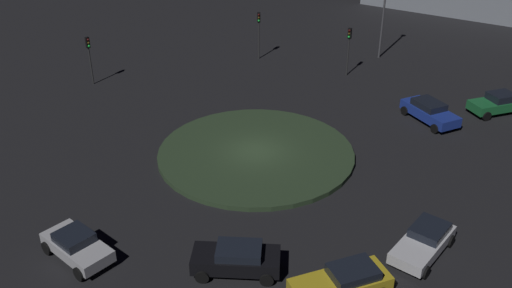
{
  "coord_description": "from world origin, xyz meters",
  "views": [
    {
      "loc": [
        -30.24,
        10.37,
        18.33
      ],
      "look_at": [
        0.0,
        0.0,
        0.83
      ],
      "focal_mm": 39.36,
      "sensor_mm": 36.0,
      "label": 1
    }
  ],
  "objects_px": {
    "car_black": "(237,259)",
    "car_white": "(424,241)",
    "traffic_light_east": "(259,26)",
    "traffic_light_northeast": "(89,51)",
    "car_silver": "(77,245)",
    "car_blue": "(430,111)",
    "car_yellow": "(343,282)",
    "traffic_light_southeast": "(349,42)",
    "car_green": "(497,103)"
  },
  "relations": [
    {
      "from": "car_blue",
      "to": "traffic_light_east",
      "type": "height_order",
      "value": "traffic_light_east"
    },
    {
      "from": "car_green",
      "to": "traffic_light_southeast",
      "type": "bearing_deg",
      "value": -55.75
    },
    {
      "from": "car_black",
      "to": "traffic_light_northeast",
      "type": "relative_size",
      "value": 1.11
    },
    {
      "from": "car_silver",
      "to": "traffic_light_northeast",
      "type": "relative_size",
      "value": 1.05
    },
    {
      "from": "car_white",
      "to": "car_blue",
      "type": "bearing_deg",
      "value": -157.17
    },
    {
      "from": "car_black",
      "to": "car_white",
      "type": "xyz_separation_m",
      "value": [
        -1.69,
        -9.23,
        -0.08
      ]
    },
    {
      "from": "car_yellow",
      "to": "car_blue",
      "type": "xyz_separation_m",
      "value": [
        14.03,
        -14.07,
        0.06
      ]
    },
    {
      "from": "car_yellow",
      "to": "car_silver",
      "type": "bearing_deg",
      "value": -32.46
    },
    {
      "from": "car_black",
      "to": "car_yellow",
      "type": "bearing_deg",
      "value": 166.28
    },
    {
      "from": "car_green",
      "to": "car_black",
      "type": "bearing_deg",
      "value": 24.14
    },
    {
      "from": "car_blue",
      "to": "car_silver",
      "type": "bearing_deg",
      "value": -80.34
    },
    {
      "from": "car_silver",
      "to": "car_white",
      "type": "distance_m",
      "value": 17.17
    },
    {
      "from": "traffic_light_east",
      "to": "car_silver",
      "type": "bearing_deg",
      "value": -16.84
    },
    {
      "from": "car_white",
      "to": "car_silver",
      "type": "bearing_deg",
      "value": -49.8
    },
    {
      "from": "car_black",
      "to": "traffic_light_northeast",
      "type": "height_order",
      "value": "traffic_light_northeast"
    },
    {
      "from": "traffic_light_east",
      "to": "traffic_light_northeast",
      "type": "height_order",
      "value": "traffic_light_east"
    },
    {
      "from": "traffic_light_east",
      "to": "traffic_light_northeast",
      "type": "bearing_deg",
      "value": -65.41
    },
    {
      "from": "car_black",
      "to": "traffic_light_east",
      "type": "bearing_deg",
      "value": -88.47
    },
    {
      "from": "car_yellow",
      "to": "car_blue",
      "type": "relative_size",
      "value": 0.97
    },
    {
      "from": "car_silver",
      "to": "car_yellow",
      "type": "height_order",
      "value": "car_silver"
    },
    {
      "from": "car_white",
      "to": "traffic_light_east",
      "type": "distance_m",
      "value": 29.4
    },
    {
      "from": "traffic_light_northeast",
      "to": "car_blue",
      "type": "bearing_deg",
      "value": 26.42
    },
    {
      "from": "car_black",
      "to": "car_green",
      "type": "relative_size",
      "value": 1.16
    },
    {
      "from": "traffic_light_east",
      "to": "traffic_light_southeast",
      "type": "xyz_separation_m",
      "value": [
        -6.46,
        -5.89,
        -0.12
      ]
    },
    {
      "from": "car_green",
      "to": "car_white",
      "type": "height_order",
      "value": "car_green"
    },
    {
      "from": "car_silver",
      "to": "car_white",
      "type": "xyz_separation_m",
      "value": [
        -5.22,
        -16.36,
        -0.04
      ]
    },
    {
      "from": "car_black",
      "to": "traffic_light_northeast",
      "type": "bearing_deg",
      "value": -57.44
    },
    {
      "from": "car_yellow",
      "to": "traffic_light_southeast",
      "type": "height_order",
      "value": "traffic_light_southeast"
    },
    {
      "from": "car_silver",
      "to": "car_yellow",
      "type": "bearing_deg",
      "value": -149.82
    },
    {
      "from": "car_black",
      "to": "car_white",
      "type": "distance_m",
      "value": 9.38
    },
    {
      "from": "traffic_light_east",
      "to": "traffic_light_southeast",
      "type": "distance_m",
      "value": 8.74
    },
    {
      "from": "car_silver",
      "to": "car_green",
      "type": "bearing_deg",
      "value": -106.69
    },
    {
      "from": "car_green",
      "to": "traffic_light_northeast",
      "type": "bearing_deg",
      "value": -28.91
    },
    {
      "from": "car_white",
      "to": "traffic_light_northeast",
      "type": "bearing_deg",
      "value": -95.86
    },
    {
      "from": "car_blue",
      "to": "traffic_light_northeast",
      "type": "relative_size",
      "value": 1.16
    },
    {
      "from": "car_green",
      "to": "traffic_light_east",
      "type": "xyz_separation_m",
      "value": [
        17.0,
        13.03,
        2.33
      ]
    },
    {
      "from": "car_yellow",
      "to": "car_white",
      "type": "xyz_separation_m",
      "value": [
        1.32,
        -5.15,
        -0.02
      ]
    },
    {
      "from": "car_silver",
      "to": "traffic_light_northeast",
      "type": "distance_m",
      "value": 22.99
    },
    {
      "from": "car_silver",
      "to": "car_blue",
      "type": "height_order",
      "value": "car_blue"
    },
    {
      "from": "car_green",
      "to": "traffic_light_east",
      "type": "height_order",
      "value": "traffic_light_east"
    },
    {
      "from": "car_yellow",
      "to": "car_green",
      "type": "bearing_deg",
      "value": -147.52
    },
    {
      "from": "car_blue",
      "to": "car_white",
      "type": "bearing_deg",
      "value": -41.9
    },
    {
      "from": "car_black",
      "to": "car_blue",
      "type": "height_order",
      "value": "car_blue"
    },
    {
      "from": "car_blue",
      "to": "traffic_light_southeast",
      "type": "height_order",
      "value": "traffic_light_southeast"
    },
    {
      "from": "traffic_light_southeast",
      "to": "traffic_light_northeast",
      "type": "distance_m",
      "value": 21.76
    },
    {
      "from": "traffic_light_southeast",
      "to": "car_yellow",
      "type": "bearing_deg",
      "value": 20.88
    },
    {
      "from": "car_silver",
      "to": "car_yellow",
      "type": "relative_size",
      "value": 0.93
    },
    {
      "from": "car_silver",
      "to": "traffic_light_northeast",
      "type": "xyz_separation_m",
      "value": [
        22.74,
        -2.58,
        2.16
      ]
    },
    {
      "from": "car_silver",
      "to": "car_yellow",
      "type": "xyz_separation_m",
      "value": [
        -6.55,
        -11.21,
        -0.01
      ]
    },
    {
      "from": "traffic_light_east",
      "to": "traffic_light_northeast",
      "type": "distance_m",
      "value": 15.3
    }
  ]
}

